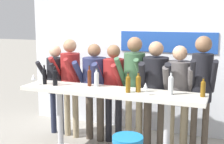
# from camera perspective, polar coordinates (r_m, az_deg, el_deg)

# --- Properties ---
(back_wall) EXTENTS (4.34, 0.12, 2.45)m
(back_wall) POSITION_cam_1_polar(r_m,az_deg,el_deg) (5.82, 4.67, 1.40)
(back_wall) COLOR silver
(back_wall) RESTS_ON ground_plane
(tasting_table) EXTENTS (2.74, 0.56, 1.05)m
(tasting_table) POSITION_cam_1_polar(r_m,az_deg,el_deg) (4.60, -0.38, -5.15)
(tasting_table) COLOR silver
(tasting_table) RESTS_ON ground_plane
(person_far_left) EXTENTS (0.42, 0.53, 1.62)m
(person_far_left) POSITION_cam_1_polar(r_m,az_deg,el_deg) (5.62, -10.25, -1.31)
(person_far_left) COLOR #23283D
(person_far_left) RESTS_ON ground_plane
(person_left) EXTENTS (0.46, 0.57, 1.73)m
(person_left) POSITION_cam_1_polar(r_m,az_deg,el_deg) (5.43, -7.65, -0.87)
(person_left) COLOR gray
(person_left) RESTS_ON ground_plane
(person_center_left) EXTENTS (0.52, 0.60, 1.67)m
(person_center_left) POSITION_cam_1_polar(r_m,az_deg,el_deg) (5.24, -3.27, -1.84)
(person_center_left) COLOR #473D33
(person_center_left) RESTS_ON ground_plane
(person_center) EXTENTS (0.47, 0.57, 1.66)m
(person_center) POSITION_cam_1_polar(r_m,az_deg,el_deg) (5.12, 0.24, -2.03)
(person_center) COLOR black
(person_center) RESTS_ON ground_plane
(person_center_right) EXTENTS (0.43, 0.56, 1.80)m
(person_center_right) POSITION_cam_1_polar(r_m,az_deg,el_deg) (4.93, 4.05, -1.34)
(person_center_right) COLOR gray
(person_center_right) RESTS_ON ground_plane
(person_right) EXTENTS (0.53, 0.62, 1.74)m
(person_right) POSITION_cam_1_polar(r_m,az_deg,el_deg) (4.85, 7.91, -2.32)
(person_right) COLOR #473D33
(person_right) RESTS_ON ground_plane
(person_far_right) EXTENTS (0.48, 0.57, 1.69)m
(person_far_right) POSITION_cam_1_polar(r_m,az_deg,el_deg) (4.82, 12.08, -2.93)
(person_far_right) COLOR gray
(person_far_right) RESTS_ON ground_plane
(person_rightmost) EXTENTS (0.42, 0.57, 1.84)m
(person_rightmost) POSITION_cam_1_polar(r_m,az_deg,el_deg) (4.73, 16.08, -1.75)
(person_rightmost) COLOR #473D33
(person_rightmost) RESTS_ON ground_plane
(wine_bottle_0) EXTENTS (0.07, 0.07, 0.29)m
(wine_bottle_0) POSITION_cam_1_polar(r_m,az_deg,el_deg) (4.42, 4.84, -1.98)
(wine_bottle_0) COLOR brown
(wine_bottle_0) RESTS_ON tasting_table
(wine_bottle_1) EXTENTS (0.07, 0.07, 0.28)m
(wine_bottle_1) POSITION_cam_1_polar(r_m,az_deg,el_deg) (4.76, -2.84, -1.11)
(wine_bottle_1) COLOR #B7BCC1
(wine_bottle_1) RESTS_ON tasting_table
(wine_bottle_2) EXTENTS (0.07, 0.07, 0.32)m
(wine_bottle_2) POSITION_cam_1_polar(r_m,az_deg,el_deg) (4.33, 10.71, -2.17)
(wine_bottle_2) COLOR #B7BCC1
(wine_bottle_2) RESTS_ON tasting_table
(wine_bottle_3) EXTENTS (0.07, 0.07, 0.30)m
(wine_bottle_3) POSITION_cam_1_polar(r_m,az_deg,el_deg) (4.90, -10.38, -0.84)
(wine_bottle_3) COLOR black
(wine_bottle_3) RESTS_ON tasting_table
(wine_bottle_4) EXTENTS (0.07, 0.07, 0.26)m
(wine_bottle_4) POSITION_cam_1_polar(r_m,az_deg,el_deg) (4.32, 16.32, -2.80)
(wine_bottle_4) COLOR brown
(wine_bottle_4) RESTS_ON tasting_table
(wine_bottle_5) EXTENTS (0.06, 0.06, 0.31)m
(wine_bottle_5) POSITION_cam_1_polar(r_m,az_deg,el_deg) (5.04, -12.24, -0.62)
(wine_bottle_5) COLOR black
(wine_bottle_5) RESTS_ON tasting_table
(wine_bottle_6) EXTENTS (0.07, 0.07, 0.29)m
(wine_bottle_6) POSITION_cam_1_polar(r_m,az_deg,el_deg) (4.38, 2.95, -2.07)
(wine_bottle_6) COLOR brown
(wine_bottle_6) RESTS_ON tasting_table
(wine_bottle_7) EXTENTS (0.06, 0.06, 0.33)m
(wine_bottle_7) POSITION_cam_1_polar(r_m,az_deg,el_deg) (4.79, -4.16, -0.88)
(wine_bottle_7) COLOR #4C1E0F
(wine_bottle_7) RESTS_ON tasting_table
(wine_glass_0) EXTENTS (0.07, 0.07, 0.18)m
(wine_glass_0) POSITION_cam_1_polar(r_m,az_deg,el_deg) (4.99, -14.18, -0.94)
(wine_glass_0) COLOR silver
(wine_glass_0) RESTS_ON tasting_table
(wine_glass_1) EXTENTS (0.07, 0.07, 0.18)m
(wine_glass_1) POSITION_cam_1_polar(r_m,az_deg,el_deg) (4.25, 6.14, -2.61)
(wine_glass_1) COLOR silver
(wine_glass_1) RESTS_ON tasting_table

